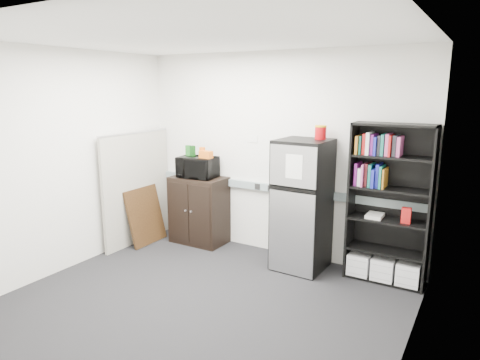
{
  "coord_description": "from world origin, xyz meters",
  "views": [
    {
      "loc": [
        2.45,
        -3.36,
        2.24
      ],
      "look_at": [
        -0.06,
        0.9,
        1.16
      ],
      "focal_mm": 32.0,
      "sensor_mm": 36.0,
      "label": 1
    }
  ],
  "objects": [
    {
      "name": "cabinet",
      "position": [
        -1.11,
        1.5,
        0.49
      ],
      "size": [
        0.78,
        0.52,
        0.98
      ],
      "color": "black",
      "rests_on": "floor"
    },
    {
      "name": "wall_right",
      "position": [
        2.0,
        0.0,
        1.35
      ],
      "size": [
        0.02,
        3.5,
        2.7
      ],
      "primitive_type": "cube",
      "color": "white",
      "rests_on": "floor"
    },
    {
      "name": "electrical_raceway",
      "position": [
        0.0,
        1.72,
        0.9
      ],
      "size": [
        3.92,
        0.05,
        0.1
      ],
      "primitive_type": "cube",
      "color": "gray",
      "rests_on": "wall_back"
    },
    {
      "name": "bookshelf",
      "position": [
        1.53,
        1.57,
        0.91
      ],
      "size": [
        0.9,
        0.34,
        1.85
      ],
      "color": "black",
      "rests_on": "floor"
    },
    {
      "name": "wall_left",
      "position": [
        -2.0,
        0.0,
        1.35
      ],
      "size": [
        0.02,
        3.5,
        2.7
      ],
      "primitive_type": "cube",
      "color": "white",
      "rests_on": "floor"
    },
    {
      "name": "snack_box_a",
      "position": [
        -1.29,
        1.52,
        1.35
      ],
      "size": [
        0.08,
        0.07,
        0.15
      ],
      "primitive_type": "cube",
      "rotation": [
        0.0,
        0.0,
        0.33
      ],
      "color": "#19591A",
      "rests_on": "microwave"
    },
    {
      "name": "refrigerator",
      "position": [
        0.52,
        1.42,
        0.81
      ],
      "size": [
        0.63,
        0.65,
        1.62
      ],
      "rotation": [
        0.0,
        0.0,
        -0.03
      ],
      "color": "black",
      "rests_on": "floor"
    },
    {
      "name": "coffee_can",
      "position": [
        0.68,
        1.55,
        1.72
      ],
      "size": [
        0.14,
        0.14,
        0.19
      ],
      "color": "#A6070C",
      "rests_on": "refrigerator"
    },
    {
      "name": "snack_box_c",
      "position": [
        -1.04,
        1.52,
        1.34
      ],
      "size": [
        0.07,
        0.06,
        0.14
      ],
      "primitive_type": "cube",
      "rotation": [
        0.0,
        0.0,
        0.11
      ],
      "color": "#CB5D13",
      "rests_on": "microwave"
    },
    {
      "name": "snack_box_b",
      "position": [
        -1.21,
        1.52,
        1.35
      ],
      "size": [
        0.08,
        0.07,
        0.15
      ],
      "primitive_type": "cube",
      "rotation": [
        0.0,
        0.0,
        -0.27
      ],
      "color": "#0D3C0F",
      "rests_on": "microwave"
    },
    {
      "name": "framed_poster",
      "position": [
        -1.77,
        1.09,
        0.41
      ],
      "size": [
        0.23,
        0.64,
        0.81
      ],
      "rotation": [
        0.0,
        -0.23,
        0.0
      ],
      "color": "black",
      "rests_on": "floor"
    },
    {
      "name": "wall_back",
      "position": [
        0.0,
        1.75,
        1.35
      ],
      "size": [
        4.0,
        0.02,
        2.7
      ],
      "primitive_type": "cube",
      "color": "white",
      "rests_on": "floor"
    },
    {
      "name": "snack_bag",
      "position": [
        -0.95,
        1.47,
        1.32
      ],
      "size": [
        0.18,
        0.1,
        0.1
      ],
      "primitive_type": "cube",
      "rotation": [
        0.0,
        0.0,
        -0.03
      ],
      "color": "#D76115",
      "rests_on": "microwave"
    },
    {
      "name": "microwave",
      "position": [
        -1.11,
        1.48,
        1.12
      ],
      "size": [
        0.57,
        0.42,
        0.3
      ],
      "primitive_type": "imported",
      "rotation": [
        0.0,
        0.0,
        0.11
      ],
      "color": "black",
      "rests_on": "cabinet"
    },
    {
      "name": "cubicle_partition",
      "position": [
        -1.9,
        1.08,
        0.81
      ],
      "size": [
        0.06,
        1.3,
        1.62
      ],
      "color": "gray",
      "rests_on": "floor"
    },
    {
      "name": "floor",
      "position": [
        0.0,
        0.0,
        0.0
      ],
      "size": [
        4.0,
        4.0,
        0.0
      ],
      "primitive_type": "plane",
      "color": "black",
      "rests_on": "ground"
    },
    {
      "name": "ceiling",
      "position": [
        0.0,
        0.0,
        2.7
      ],
      "size": [
        4.0,
        3.5,
        0.02
      ],
      "primitive_type": "cube",
      "color": "white",
      "rests_on": "wall_back"
    },
    {
      "name": "wall_note",
      "position": [
        -0.35,
        1.74,
        1.55
      ],
      "size": [
        0.14,
        0.0,
        0.1
      ],
      "primitive_type": "cube",
      "color": "white",
      "rests_on": "wall_back"
    }
  ]
}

